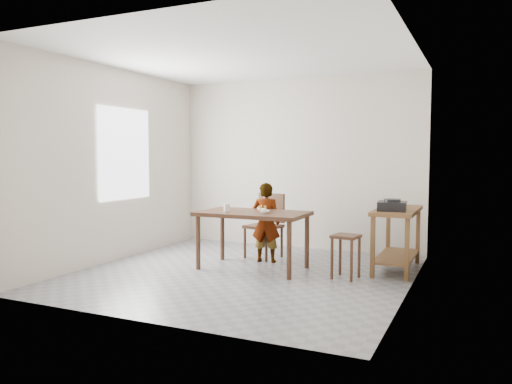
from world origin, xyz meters
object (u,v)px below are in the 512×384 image
at_px(stool, 346,257).
at_px(dining_chair, 263,226).
at_px(prep_counter, 397,239).
at_px(dining_table, 253,240).
at_px(child, 266,222).

bearing_deg(stool, dining_chair, 153.03).
distance_m(prep_counter, stool, 0.86).
distance_m(dining_table, prep_counter, 1.86).
distance_m(prep_counter, dining_chair, 1.88).
xyz_separation_m(dining_chair, stool, (1.39, -0.71, -0.20)).
relative_size(child, dining_chair, 1.20).
relative_size(dining_table, stool, 2.65).
bearing_deg(prep_counter, stool, -124.93).
bearing_deg(prep_counter, dining_table, -157.85).
height_order(dining_table, stool, dining_table).
bearing_deg(dining_table, child, 91.50).
bearing_deg(stool, dining_table, -179.99).
xyz_separation_m(dining_table, child, (-0.01, 0.46, 0.18)).
bearing_deg(child, stool, 149.26).
bearing_deg(stool, child, 159.88).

